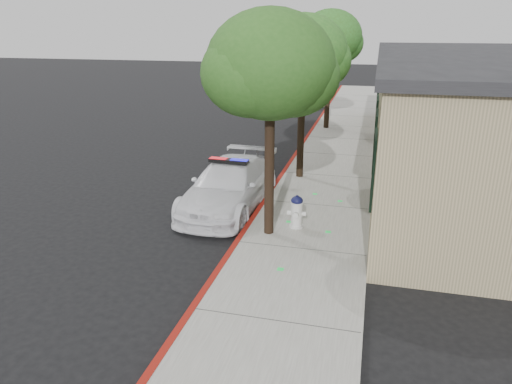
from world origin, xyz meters
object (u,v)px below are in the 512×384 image
object	(u,v)px
fire_hydrant	(297,211)
street_tree_near	(271,70)
police_car	(229,185)
street_tree_far	(331,40)
clapboard_building	(474,111)
street_tree_mid	(304,56)

from	to	relation	value
fire_hydrant	street_tree_near	xyz separation A→B (m)	(-0.62, -0.51, 3.61)
police_car	street_tree_far	size ratio (longest dim) A/B	0.84
clapboard_building	street_tree_near	world-z (taller)	street_tree_near
street_tree_mid	street_tree_far	size ratio (longest dim) A/B	0.94
police_car	fire_hydrant	distance (m)	2.58
street_tree_mid	street_tree_far	distance (m)	8.63
police_car	street_tree_near	size ratio (longest dim) A/B	0.90
street_tree_near	street_tree_far	xyz separation A→B (m)	(0.04, 13.61, 0.31)
police_car	street_tree_far	xyz separation A→B (m)	(1.65, 11.80, 3.80)
street_tree_near	street_tree_mid	size ratio (longest dim) A/B	1.00
police_car	street_tree_mid	world-z (taller)	street_tree_mid
police_car	street_tree_near	world-z (taller)	street_tree_near
fire_hydrant	street_tree_far	distance (m)	13.68
fire_hydrant	street_tree_mid	world-z (taller)	street_tree_mid
fire_hydrant	street_tree_mid	distance (m)	5.80
police_car	fire_hydrant	size ratio (longest dim) A/B	5.56
street_tree_mid	police_car	bearing A→B (deg)	-116.90
clapboard_building	street_tree_far	world-z (taller)	street_tree_far
clapboard_building	street_tree_near	bearing A→B (deg)	-125.80
clapboard_building	street_tree_mid	xyz separation A→B (m)	(-5.98, -3.31, 2.11)
clapboard_building	fire_hydrant	distance (m)	9.57
street_tree_near	police_car	bearing A→B (deg)	131.73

